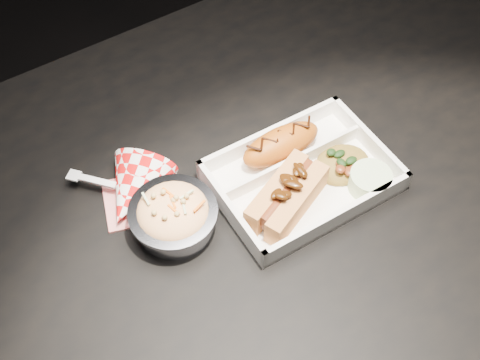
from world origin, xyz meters
name	(u,v)px	position (x,y,z in m)	size (l,w,h in m)	color
floor	(253,358)	(0.00, 0.00, -0.03)	(4.00, 4.00, 0.05)	black
dining_table	(260,208)	(0.00, 0.00, 0.66)	(1.20, 0.80, 0.75)	black
food_tray	(301,178)	(0.04, -0.04, 0.76)	(0.26, 0.19, 0.04)	white
fried_pastry	(281,144)	(0.04, 0.01, 0.78)	(0.13, 0.05, 0.05)	#B95812
hotdog	(287,196)	(-0.01, -0.07, 0.78)	(0.14, 0.10, 0.06)	#D48948
fried_rice_mound	(343,160)	(0.10, -0.06, 0.77)	(0.09, 0.07, 0.03)	olive
cupcake_liner	(370,181)	(0.11, -0.11, 0.77)	(0.06, 0.06, 0.03)	beige
foil_coleslaw_cup	(173,215)	(-0.15, -0.01, 0.78)	(0.12, 0.12, 0.07)	silver
napkin_fork	(133,191)	(-0.18, 0.07, 0.77)	(0.15, 0.15, 0.10)	red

